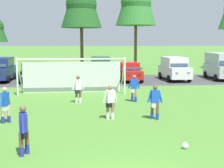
{
  "coord_description": "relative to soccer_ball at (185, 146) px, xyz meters",
  "views": [
    {
      "loc": [
        -1.09,
        -7.29,
        3.7
      ],
      "look_at": [
        0.42,
        10.3,
        1.3
      ],
      "focal_mm": 51.31,
      "sensor_mm": 36.0,
      "label": 1
    }
  ],
  "objects": [
    {
      "name": "ground_plane",
      "position": [
        -2.33,
        11.93,
        -0.11
      ],
      "size": [
        400.0,
        400.0,
        0.0
      ],
      "primitive_type": "plane",
      "color": "#477A2D"
    },
    {
      "name": "parking_lot_strip",
      "position": [
        -2.33,
        19.54,
        -0.11
      ],
      "size": [
        52.0,
        8.4,
        0.01
      ],
      "primitive_type": "cube",
      "color": "#3D3D3F",
      "rests_on": "ground"
    },
    {
      "name": "soccer_ball",
      "position": [
        0.0,
        0.0,
        0.0
      ],
      "size": [
        0.22,
        0.22,
        0.22
      ],
      "color": "white",
      "rests_on": "ground"
    },
    {
      "name": "soccer_goal",
      "position": [
        -4.32,
        12.35,
        1.18
      ],
      "size": [
        7.46,
        2.09,
        2.57
      ],
      "color": "white",
      "rests_on": "ground"
    },
    {
      "name": "player_striker_near",
      "position": [
        -7.0,
        4.12,
        0.71
      ],
      "size": [
        0.39,
        0.71,
        1.64
      ],
      "color": "tan",
      "rests_on": "ground"
    },
    {
      "name": "player_midfield_center",
      "position": [
        -0.14,
        4.21,
        0.71
      ],
      "size": [
        0.74,
        0.35,
        1.64
      ],
      "color": "brown",
      "rests_on": "ground"
    },
    {
      "name": "player_defender_far",
      "position": [
        -0.45,
        8.65,
        0.71
      ],
      "size": [
        0.73,
        0.31,
        1.64
      ],
      "color": "#936B4C",
      "rests_on": "ground"
    },
    {
      "name": "player_winger_left",
      "position": [
        -2.24,
        4.43,
        0.71
      ],
      "size": [
        0.73,
        0.38,
        1.64
      ],
      "color": "#936B4C",
      "rests_on": "ground"
    },
    {
      "name": "player_winger_right",
      "position": [
        -3.82,
        8.57,
        0.71
      ],
      "size": [
        0.74,
        0.36,
        1.64
      ],
      "color": "brown",
      "rests_on": "ground"
    },
    {
      "name": "player_trailing_back",
      "position": [
        -5.41,
        -0.14,
        0.71
      ],
      "size": [
        0.33,
        0.75,
        1.64
      ],
      "color": "brown",
      "rests_on": "ground"
    },
    {
      "name": "parked_car_slot_left",
      "position": [
        -11.04,
        19.5,
        1.0
      ],
      "size": [
        2.18,
        4.62,
        2.16
      ],
      "color": "navy",
      "rests_on": "ground"
    },
    {
      "name": "parked_car_slot_center_left",
      "position": [
        -8.1,
        19.0,
        0.77
      ],
      "size": [
        2.05,
        4.21,
        1.72
      ],
      "color": "black",
      "rests_on": "ground"
    },
    {
      "name": "parked_car_slot_center",
      "position": [
        -4.54,
        19.12,
        0.77
      ],
      "size": [
        2.2,
        4.29,
        1.72
      ],
      "color": "tan",
      "rests_on": "ground"
    },
    {
      "name": "parked_car_slot_center_right",
      "position": [
        -1.89,
        20.23,
        1.0
      ],
      "size": [
        2.28,
        4.67,
        2.16
      ],
      "color": "#194C2D",
      "rests_on": "ground"
    },
    {
      "name": "parked_car_slot_right",
      "position": [
        0.63,
        18.62,
        0.77
      ],
      "size": [
        2.18,
        4.28,
        1.72
      ],
      "color": "red",
      "rests_on": "ground"
    },
    {
      "name": "parked_car_slot_far_right",
      "position": [
        4.97,
        18.93,
        1.0
      ],
      "size": [
        2.26,
        4.67,
        2.16
      ],
      "color": "silver",
      "rests_on": "ground"
    },
    {
      "name": "parked_car_slot_end",
      "position": [
        9.6,
        19.24,
        1.23
      ],
      "size": [
        2.42,
        4.91,
        2.52
      ],
      "color": "#B2B2BC",
      "rests_on": "ground"
    }
  ]
}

